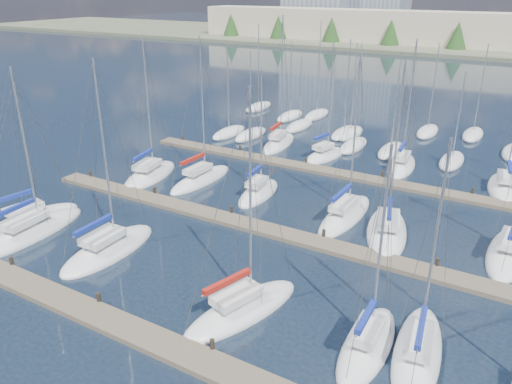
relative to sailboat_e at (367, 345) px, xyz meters
The scene contains 22 objects.
ground 53.79m from the sailboat_e, 101.36° to the left, with size 400.00×400.00×0.00m, color #1B2736.
dock_near 11.82m from the sailboat_e, 153.63° to the right, with size 44.00×1.93×1.10m.
dock_mid 13.74m from the sailboat_e, 140.44° to the left, with size 44.00×1.93×1.10m.
dock_far 25.09m from the sailboat_e, 114.97° to the left, with size 44.00×1.93×1.10m.
sailboat_e is the anchor object (origin of this frame).
sailboat_d 7.16m from the sailboat_e, behind, with size 4.76×8.66×13.54m.
sailboat_o 30.34m from the sailboat_e, 117.44° to the left, with size 3.57×6.95×12.66m.
sailboat_j 20.82m from the sailboat_e, 135.81° to the left, with size 3.03×6.93×11.62m.
sailboat_m 15.18m from the sailboat_e, 69.63° to the left, with size 3.06×8.91×12.27m.
sailboat_h 29.34m from the sailboat_e, 153.49° to the left, with size 4.70×8.56×13.59m.
sailboat_a 27.52m from the sailboat_e, behind, with size 3.67×8.29×11.60m.
sailboat_p 28.72m from the sailboat_e, 102.13° to the left, with size 3.47×8.02×13.26m.
sailboat_l 13.38m from the sailboat_e, 102.74° to the left, with size 5.18×9.38×13.42m.
sailboat_b 25.78m from the sailboat_e, behind, with size 3.60×9.65×12.92m.
sailboat_q 27.16m from the sailboat_e, 82.24° to the left, with size 3.84×8.26×11.63m.
sailboat_c 18.84m from the sailboat_e, behind, with size 3.35×8.42×13.84m.
sailboat_k 15.55m from the sailboat_e, 115.32° to the left, with size 2.60×9.01×13.59m.
sailboat_i 25.82m from the sailboat_e, 145.56° to the left, with size 2.60×8.56×13.90m.
sailboat_f 2.47m from the sailboat_e, 16.42° to the left, with size 3.40×8.49×11.94m.
sailboat_n 34.99m from the sailboat_e, 125.58° to the left, with size 3.83×8.64×14.97m.
distant_boats 39.44m from the sailboat_e, 112.26° to the left, with size 36.93×20.75×13.30m.
shoreline 144.68m from the sailboat_e, 99.51° to the left, with size 400.00×60.00×38.00m.
Camera 1 is at (16.11, -13.29, 17.29)m, focal length 35.00 mm.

